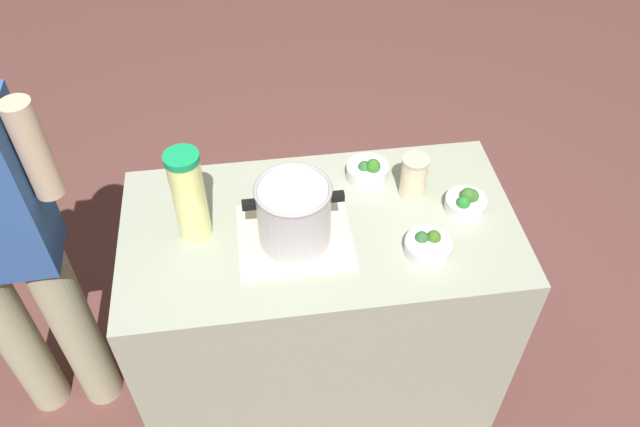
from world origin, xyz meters
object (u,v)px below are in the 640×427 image
broccoli_bowl_center (466,202)px  mason_jar (414,177)px  lemonade_pitcher (189,196)px  broccoli_bowl_back (368,171)px  broccoli_bowl_front (428,245)px  cooking_pot (294,213)px

broccoli_bowl_center → mason_jar: bearing=-31.6°
lemonade_pitcher → broccoli_bowl_back: size_ratio=2.23×
lemonade_pitcher → mason_jar: lemonade_pitcher is taller
broccoli_bowl_center → broccoli_bowl_back: size_ratio=0.93×
broccoli_bowl_back → broccoli_bowl_front: bearing=108.9°
cooking_pot → mason_jar: cooking_pot is taller
lemonade_pitcher → broccoli_bowl_center: size_ratio=2.40×
broccoli_bowl_front → broccoli_bowl_center: broccoli_bowl_center is taller
broccoli_bowl_center → broccoli_bowl_back: bearing=-33.8°
broccoli_bowl_front → broccoli_bowl_center: size_ratio=1.08×
mason_jar → broccoli_bowl_back: 0.16m
lemonade_pitcher → broccoli_bowl_front: bearing=166.2°
lemonade_pitcher → broccoli_bowl_center: (-0.83, 0.01, -0.12)m
mason_jar → broccoli_bowl_center: size_ratio=1.14×
cooking_pot → broccoli_bowl_center: (-0.54, -0.05, -0.08)m
broccoli_bowl_center → broccoli_bowl_back: 0.33m
mason_jar → broccoli_bowl_center: 0.18m
lemonade_pitcher → broccoli_bowl_center: 0.84m
broccoli_bowl_front → broccoli_bowl_center: 0.22m
broccoli_bowl_front → broccoli_bowl_back: broccoli_bowl_back is taller
mason_jar → cooking_pot: bearing=20.1°
mason_jar → broccoli_bowl_back: mason_jar is taller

